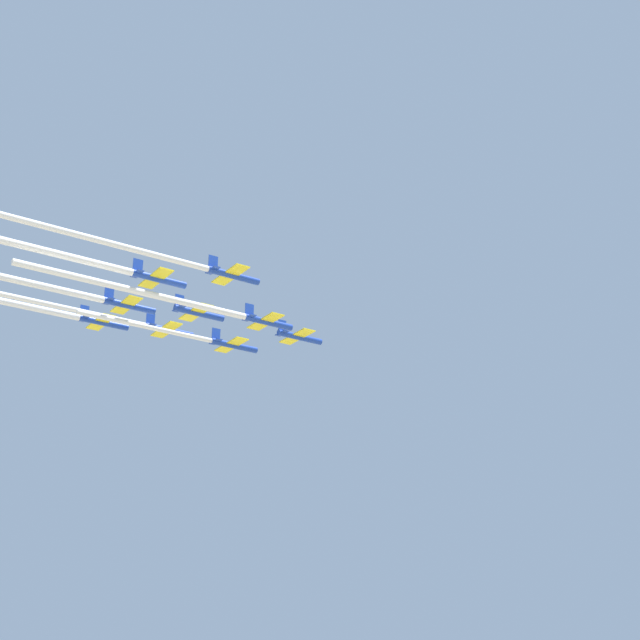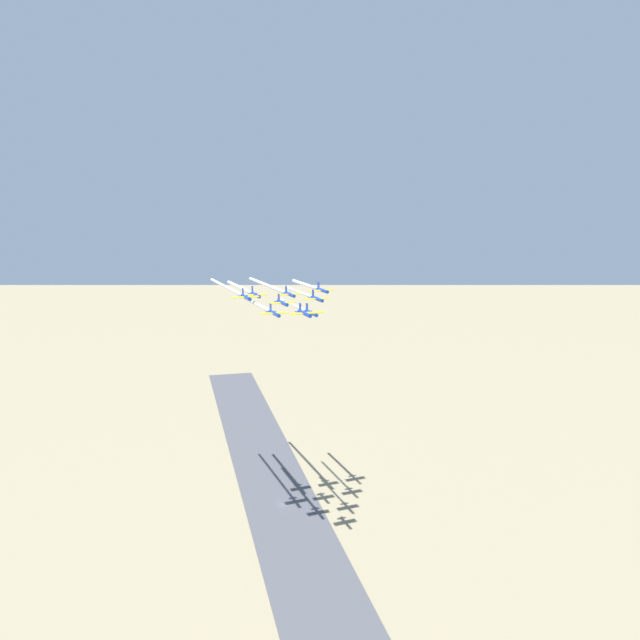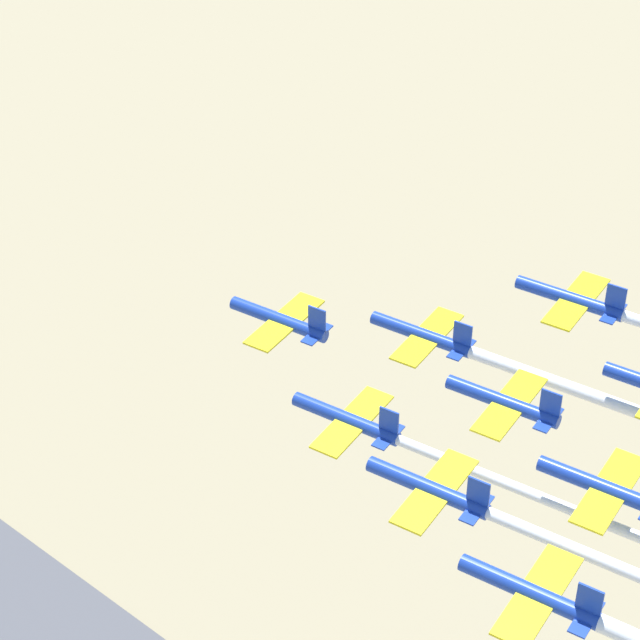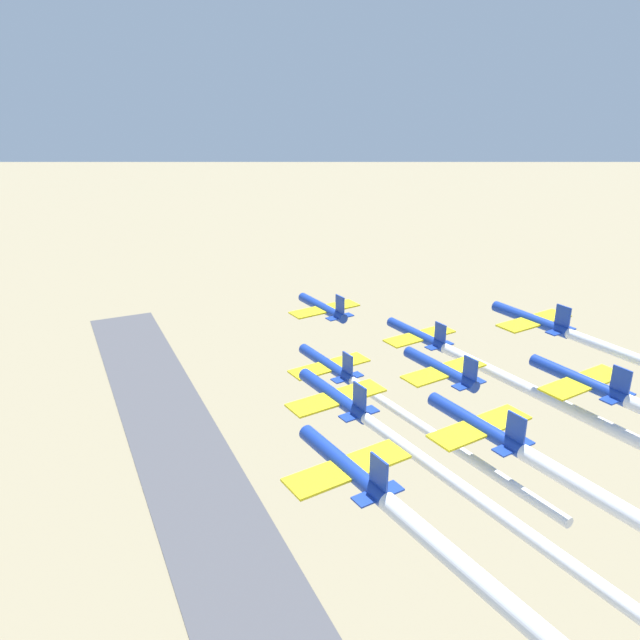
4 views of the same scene
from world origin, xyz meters
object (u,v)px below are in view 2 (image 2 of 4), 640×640
jet_1 (311,313)px  jet_4 (282,303)px  jet_5 (246,297)px  jet_0 (304,313)px  jet_2 (274,313)px  jet_7 (289,294)px  jet_6 (322,290)px  jet_3 (317,299)px  jet_8 (255,295)px

jet_1 → jet_4: bearing=-59.5°
jet_4 → jet_5: (-9.65, 9.71, 2.87)m
jet_4 → jet_0: bearing=90.0°
jet_2 → jet_7: (26.16, 6.70, 2.81)m
jet_1 → jet_2: 13.71m
jet_6 → jet_7: bearing=0.0°
jet_0 → jet_4: (16.50, 16.41, 0.16)m
jet_1 → jet_5: size_ratio=1.00×
jet_3 → jet_5: 27.47m
jet_6 → jet_1: bearing=59.5°
jet_5 → jet_3: bearing=-180.0°
jet_3 → jet_8: jet_8 is taller
jet_4 → jet_5: 13.99m
jet_5 → jet_7: size_ratio=1.00×
jet_4 → jet_7: jet_7 is taller
jet_1 → jet_3: 13.84m
jet_6 → jet_8: size_ratio=1.00×
jet_0 → jet_2: (3.42, 13.06, -1.42)m
jet_1 → jet_2: bearing=-0.0°
jet_1 → jet_4: size_ratio=1.00×
jet_3 → jet_8: 23.63m
jet_1 → jet_3: (13.08, 3.35, 3.04)m
jet_3 → jet_8: bearing=-29.5°
jet_7 → jet_4: bearing=59.5°
jet_0 → jet_6: bearing=-120.5°
jet_2 → jet_3: size_ratio=1.00×
jet_7 → jet_8: 13.70m
jet_3 → jet_5: bearing=0.0°
jet_0 → jet_6: 40.57m
jet_0 → jet_6: size_ratio=1.00×
jet_4 → jet_2: bearing=59.5°
jet_5 → jet_6: (32.39, -16.06, -0.75)m
jet_4 → jet_7: (13.08, 3.35, 1.23)m
jet_4 → jet_8: 13.62m
jet_5 → jet_4: bearing=-180.0°
jet_2 → jet_4: 13.59m
jet_3 → jet_1: bearing=59.5°
jet_4 → jet_7: bearing=-120.5°
jet_2 → jet_0: bearing=120.5°
jet_6 → jet_0: bearing=59.5°
jet_1 → jet_6: size_ratio=1.00×
jet_1 → jet_6: 27.36m
jet_1 → jet_3: jet_3 is taller
jet_2 → jet_3: jet_3 is taller
jet_2 → jet_4: (13.08, 3.35, 1.58)m
jet_0 → jet_2: jet_0 is taller
jet_7 → jet_5: bearing=29.5°
jet_3 → jet_4: bearing=0.0°
jet_3 → jet_4: jet_3 is taller
jet_1 → jet_2: size_ratio=1.00×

